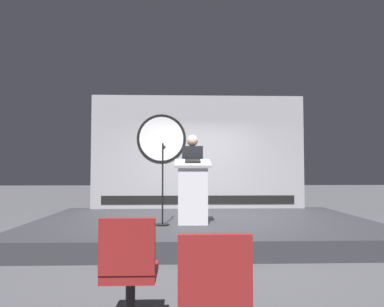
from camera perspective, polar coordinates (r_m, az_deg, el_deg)
ground_plane at (r=6.71m, az=1.90°, el=-13.59°), size 40.00×40.00×0.00m
stage_platform at (r=6.68m, az=1.89°, el=-12.33°), size 6.40×4.00×0.30m
banner_display at (r=8.44m, az=0.89°, el=0.27°), size 5.30×0.12×2.82m
podium at (r=6.09m, az=0.12°, el=-6.50°), size 0.64×0.50×1.16m
speaker_person at (r=6.56m, az=0.06°, el=-3.86°), size 0.40×0.26×1.64m
microphone_stand at (r=6.00m, az=-4.96°, el=-7.25°), size 0.24×0.46×1.43m
audience_chair_left at (r=2.96m, az=-10.54°, el=-17.93°), size 0.44×0.45×0.89m
audience_chair_right at (r=2.29m, az=3.57°, el=-22.61°), size 0.44×0.45×0.89m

